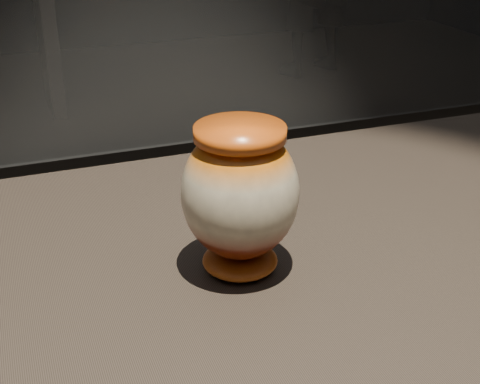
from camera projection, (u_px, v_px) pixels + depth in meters
name	position (u px, v px, depth m)	size (l,w,h in m)	color
main_vase	(240.00, 195.00, 0.74)	(0.17, 0.17, 0.18)	#611A08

